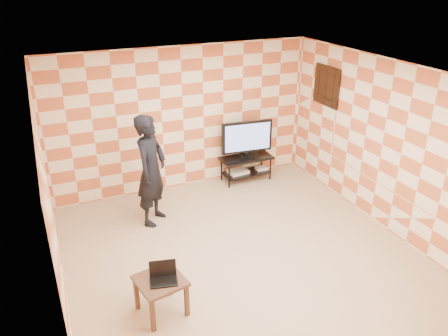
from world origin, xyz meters
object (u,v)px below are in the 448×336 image
Objects in this scene: person at (151,170)px; side_table at (160,285)px; tv_stand at (246,163)px; tv at (247,138)px.

side_table is at bearing -152.28° from person.
tv_stand is 1.01× the size of tv.
tv_stand and side_table have the same top height.
tv_stand is 1.62× the size of side_table.
side_table is 2.27m from person.
person reaches higher than tv_stand.
tv is (0.00, -0.00, 0.54)m from tv_stand.
person reaches higher than side_table.
tv_stand is 2.32m from person.
person is at bearing -159.66° from tv_stand.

